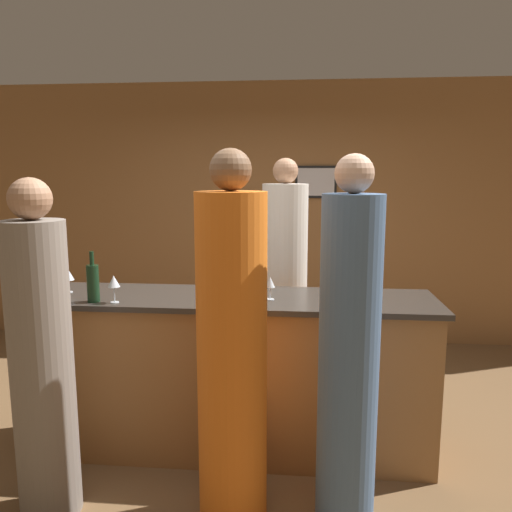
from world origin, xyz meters
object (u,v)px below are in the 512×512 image
wine_bottle_0 (93,282)px  ice_bucket (243,276)px  bartender (284,293)px  guest_0 (349,358)px  guest_1 (232,354)px  guest_2 (42,363)px

wine_bottle_0 → ice_bucket: wine_bottle_0 is taller
bartender → ice_bucket: (-0.27, -0.50, 0.24)m
bartender → guest_0: (0.38, -1.36, -0.00)m
bartender → guest_1: (-0.22, -1.36, -0.00)m
guest_1 → wine_bottle_0: size_ratio=6.20×
guest_1 → wine_bottle_0: (-0.92, 0.44, 0.26)m
bartender → wine_bottle_0: bearing=38.9°
bartender → guest_1: bearing=80.9°
guest_1 → ice_bucket: guest_1 is taller
guest_2 → wine_bottle_0: 0.61m
wine_bottle_0 → ice_bucket: size_ratio=1.64×
bartender → ice_bucket: 0.62m
bartender → guest_2: (-1.22, -1.44, -0.06)m
ice_bucket → bartender: bearing=62.2°
wine_bottle_0 → ice_bucket: 0.97m
guest_1 → guest_0: bearing=0.7°
bartender → ice_bucket: size_ratio=10.12×
guest_1 → ice_bucket: size_ratio=10.15×
guest_0 → ice_bucket: bearing=127.1°
guest_0 → guest_2: guest_0 is taller
guest_0 → guest_1: bearing=-179.3°
guest_0 → guest_2: 1.60m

